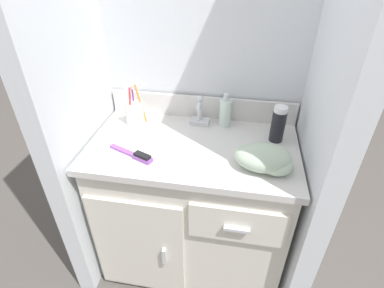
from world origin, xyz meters
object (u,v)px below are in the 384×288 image
Objects in this scene: shaving_cream_can at (278,124)px; hairbrush at (136,155)px; soap_dispenser at (225,112)px; hand_towel at (266,159)px; toothbrush_cup at (135,112)px.

shaving_cream_can is 0.78× the size of hairbrush.
soap_dispenser is at bearing 66.72° from hairbrush.
shaving_cream_can is (0.23, -0.09, 0.01)m from soap_dispenser.
hairbrush is at bearing -136.03° from soap_dispenser.
soap_dispenser is 0.35m from hand_towel.
toothbrush_cup reaches higher than shaving_cream_can.
hand_towel is at bearing -58.87° from soap_dispenser.
shaving_cream_can is at bearing 44.81° from hairbrush.
soap_dispenser is 0.25m from shaving_cream_can.
toothbrush_cup is at bearing 157.66° from hand_towel.
shaving_cream_can is 0.74× the size of hand_towel.
toothbrush_cup is at bearing 131.68° from hairbrush.
shaving_cream_can is (0.64, -0.04, 0.02)m from toothbrush_cup.
toothbrush_cup is 1.29× the size of shaving_cream_can.
shaving_cream_can reaches higher than hairbrush.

